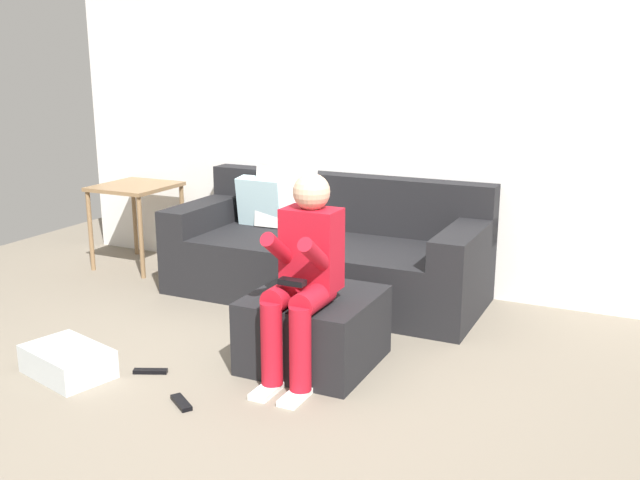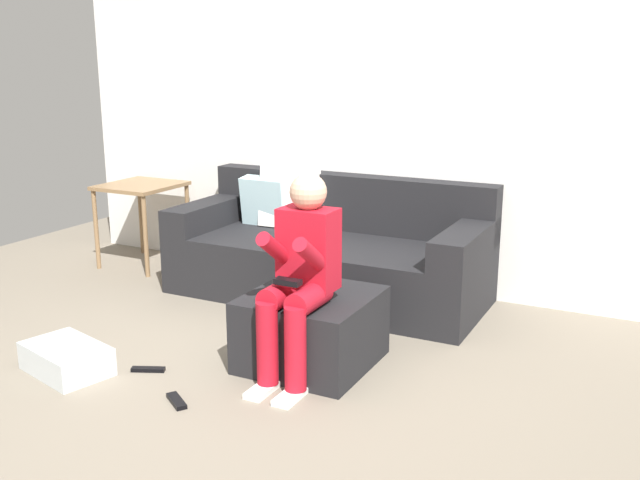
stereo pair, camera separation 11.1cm
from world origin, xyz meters
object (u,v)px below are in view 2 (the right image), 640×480
object	(u,v)px
remote_by_storage_bin	(148,369)
side_table	(141,196)
storage_bin	(67,359)
person_seated	(300,271)
couch_sectional	(328,253)
remote_near_ottoman	(177,401)
ottoman	(311,329)

from	to	relation	value
remote_by_storage_bin	side_table	bearing A→B (deg)	106.55
storage_bin	side_table	xyz separation A→B (m)	(-1.03, 1.87, 0.50)
storage_bin	person_seated	bearing A→B (deg)	24.33
couch_sectional	side_table	distance (m)	1.74
storage_bin	remote_near_ottoman	size ratio (longest dim) A/B	2.73
storage_bin	remote_by_storage_bin	xyz separation A→B (m)	(0.39, 0.21, -0.07)
remote_near_ottoman	remote_by_storage_bin	world-z (taller)	same
ottoman	side_table	size ratio (longest dim) A/B	1.01
side_table	remote_near_ottoman	size ratio (longest dim) A/B	3.81
couch_sectional	side_table	bearing A→B (deg)	179.83
couch_sectional	remote_by_storage_bin	bearing A→B (deg)	-100.02
person_seated	storage_bin	world-z (taller)	person_seated
ottoman	couch_sectional	bearing A→B (deg)	111.90
ottoman	storage_bin	distance (m)	1.36
ottoman	side_table	bearing A→B (deg)	152.13
remote_near_ottoman	couch_sectional	bearing A→B (deg)	126.76
person_seated	side_table	distance (m)	2.58
couch_sectional	storage_bin	xyz separation A→B (m)	(-0.69, -1.86, -0.23)
side_table	couch_sectional	bearing A→B (deg)	-0.17
storage_bin	remote_near_ottoman	world-z (taller)	storage_bin
side_table	remote_by_storage_bin	bearing A→B (deg)	-49.44
person_seated	side_table	size ratio (longest dim) A/B	1.62
remote_by_storage_bin	person_seated	bearing A→B (deg)	-1.51
couch_sectional	storage_bin	world-z (taller)	couch_sectional
couch_sectional	side_table	world-z (taller)	couch_sectional
side_table	person_seated	bearing A→B (deg)	-31.25
person_seated	remote_near_ottoman	xyz separation A→B (m)	(-0.41, -0.56, -0.59)
person_seated	storage_bin	xyz separation A→B (m)	(-1.17, -0.53, -0.52)
remote_by_storage_bin	storage_bin	bearing A→B (deg)	-176.16
couch_sectional	ottoman	world-z (taller)	couch_sectional
couch_sectional	person_seated	world-z (taller)	person_seated
person_seated	remote_near_ottoman	distance (m)	0.91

